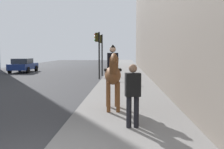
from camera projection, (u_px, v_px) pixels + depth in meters
name	position (u px, v px, depth m)	size (l,w,h in m)	color
mounted_horse_near	(113.00, 74.00, 8.97)	(2.15, 0.69, 2.28)	brown
pedestrian_greeting	(133.00, 92.00, 6.85)	(0.31, 0.43, 1.70)	black
car_near_lane	(23.00, 65.00, 26.75)	(4.25, 2.13, 1.44)	navy
traffic_light_near_curb	(98.00, 48.00, 20.03)	(0.20, 0.44, 3.65)	black
traffic_light_far_curb	(101.00, 48.00, 22.82)	(0.20, 0.44, 3.64)	black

